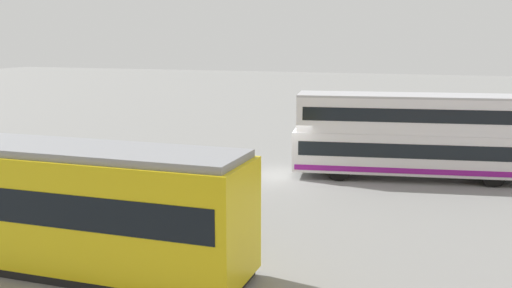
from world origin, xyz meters
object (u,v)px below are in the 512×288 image
object	(u,v)px
tram_yellow	(14,199)
pedestrian_near_railing	(181,186)
info_sign	(49,157)
double_decker_bus	(418,136)

from	to	relation	value
tram_yellow	pedestrian_near_railing	distance (m)	6.53
tram_yellow	info_sign	distance (m)	6.70
tram_yellow	info_sign	xyz separation A→B (m)	(3.27, -5.85, -0.11)
tram_yellow	double_decker_bus	bearing A→B (deg)	-126.50
pedestrian_near_railing	info_sign	size ratio (longest dim) A/B	0.65
tram_yellow	pedestrian_near_railing	size ratio (longest dim) A/B	8.59
pedestrian_near_railing	double_decker_bus	bearing A→B (deg)	-134.99
pedestrian_near_railing	info_sign	xyz separation A→B (m)	(5.64, 0.17, 0.77)
double_decker_bus	pedestrian_near_railing	world-z (taller)	double_decker_bus
tram_yellow	pedestrian_near_railing	xyz separation A→B (m)	(-2.36, -6.02, -0.88)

